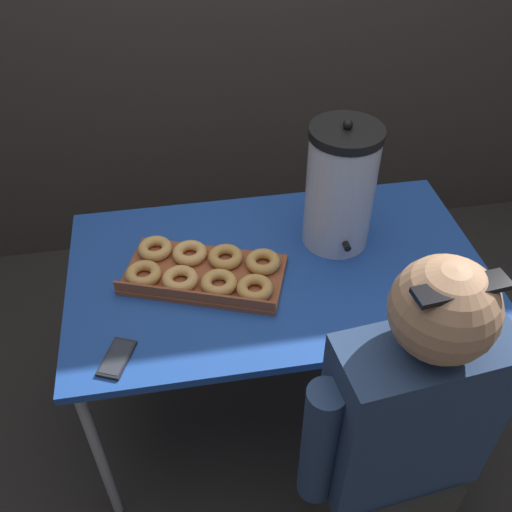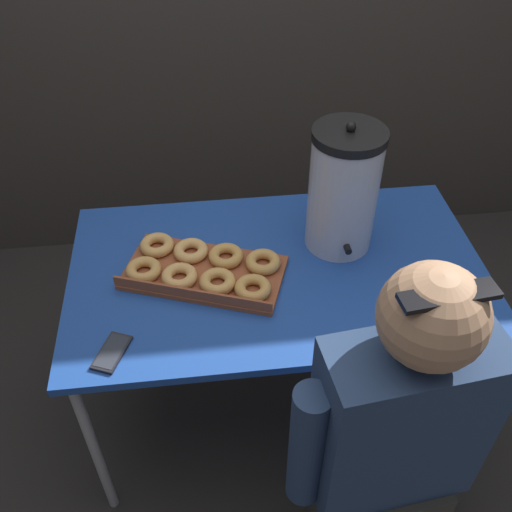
# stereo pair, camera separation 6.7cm
# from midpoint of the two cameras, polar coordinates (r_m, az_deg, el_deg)

# --- Properties ---
(ground_plane) EXTENTS (12.00, 12.00, 0.00)m
(ground_plane) POSITION_cam_midpoint_polar(r_m,az_deg,el_deg) (2.38, 0.88, -14.40)
(ground_plane) COLOR #2D2B28
(folding_table) EXTENTS (1.32, 0.77, 0.75)m
(folding_table) POSITION_cam_midpoint_polar(r_m,az_deg,el_deg) (1.84, 1.11, -2.29)
(folding_table) COLOR #1E479E
(folding_table) RESTS_ON ground
(donut_box) EXTENTS (0.55, 0.41, 0.05)m
(donut_box) POSITION_cam_midpoint_polar(r_m,az_deg,el_deg) (1.78, -6.33, -1.48)
(donut_box) COLOR brown
(donut_box) RESTS_ON folding_table
(coffee_urn) EXTENTS (0.22, 0.25, 0.44)m
(coffee_urn) POSITION_cam_midpoint_polar(r_m,az_deg,el_deg) (1.80, 7.38, 6.80)
(coffee_urn) COLOR silver
(coffee_urn) RESTS_ON folding_table
(cell_phone) EXTENTS (0.11, 0.15, 0.01)m
(cell_phone) POSITION_cam_midpoint_polar(r_m,az_deg,el_deg) (1.61, -14.91, -9.87)
(cell_phone) COLOR black
(cell_phone) RESTS_ON folding_table
(person_seated) EXTENTS (0.56, 0.26, 1.25)m
(person_seated) POSITION_cam_midpoint_polar(r_m,az_deg,el_deg) (1.62, 12.98, -18.06)
(person_seated) COLOR #33332D
(person_seated) RESTS_ON ground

